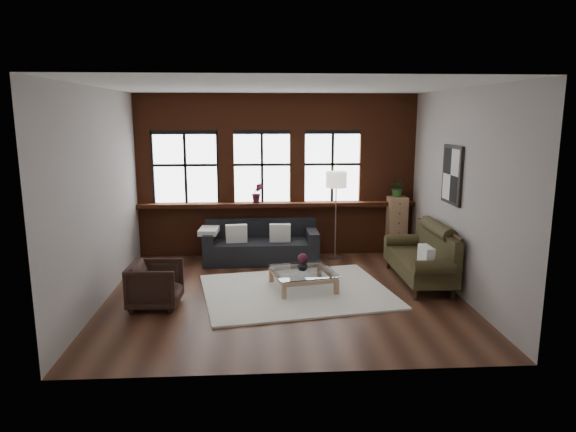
{
  "coord_description": "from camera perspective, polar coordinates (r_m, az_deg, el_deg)",
  "views": [
    {
      "loc": [
        -0.42,
        -7.7,
        2.81
      ],
      "look_at": [
        0.1,
        0.6,
        1.15
      ],
      "focal_mm": 32.0,
      "sensor_mm": 36.0,
      "label": 1
    }
  ],
  "objects": [
    {
      "name": "wall_right",
      "position": [
        8.41,
        18.61,
        2.43
      ],
      "size": [
        0.0,
        5.0,
        5.0
      ],
      "primitive_type": "plane",
      "rotation": [
        1.57,
        0.0,
        -1.57
      ],
      "color": "#A49E99",
      "rests_on": "ground"
    },
    {
      "name": "coffee_table",
      "position": [
        8.41,
        1.64,
        -7.13
      ],
      "size": [
        1.15,
        1.15,
        0.33
      ],
      "primitive_type": null,
      "rotation": [
        0.0,
        0.0,
        0.2
      ],
      "color": "tan",
      "rests_on": "shag_rug"
    },
    {
      "name": "shag_rug",
      "position": [
        8.31,
        0.95,
        -8.36
      ],
      "size": [
        3.25,
        2.74,
        0.03
      ],
      "primitive_type": "cube",
      "rotation": [
        0.0,
        0.0,
        0.17
      ],
      "color": "white",
      "rests_on": "floor"
    },
    {
      "name": "armchair",
      "position": [
        7.86,
        -14.51,
        -7.43
      ],
      "size": [
        0.77,
        0.75,
        0.67
      ],
      "primitive_type": "imported",
      "rotation": [
        0.0,
        0.0,
        1.53
      ],
      "color": "black",
      "rests_on": "floor"
    },
    {
      "name": "wall_left",
      "position": [
        8.14,
        -20.2,
        2.04
      ],
      "size": [
        0.0,
        5.0,
        5.0
      ],
      "primitive_type": "plane",
      "rotation": [
        1.57,
        0.0,
        1.57
      ],
      "color": "#A49E99",
      "rests_on": "ground"
    },
    {
      "name": "vintage_settee",
      "position": [
        8.9,
        14.37,
        -4.06
      ],
      "size": [
        0.85,
        1.91,
        1.02
      ],
      "primitive_type": null,
      "color": "#362F19",
      "rests_on": "floor"
    },
    {
      "name": "window_left",
      "position": [
        10.3,
        -11.31,
        5.16
      ],
      "size": [
        1.38,
        0.1,
        1.5
      ],
      "primitive_type": null,
      "color": "black",
      "rests_on": "brick_backwall"
    },
    {
      "name": "wall_front",
      "position": [
        5.36,
        1.0,
        -1.76
      ],
      "size": [
        5.5,
        0.0,
        5.5
      ],
      "primitive_type": "plane",
      "rotation": [
        -1.57,
        0.0,
        0.0
      ],
      "color": "#A49E99",
      "rests_on": "ground"
    },
    {
      "name": "window_right",
      "position": [
        10.32,
        4.93,
        5.35
      ],
      "size": [
        1.38,
        0.1,
        1.5
      ],
      "primitive_type": null,
      "color": "black",
      "rests_on": "brick_backwall"
    },
    {
      "name": "pillow_settee",
      "position": [
        8.32,
        15.1,
        -4.41
      ],
      "size": [
        0.16,
        0.39,
        0.34
      ],
      "primitive_type": "cube",
      "rotation": [
        0.0,
        0.0,
        0.06
      ],
      "color": "white",
      "rests_on": "vintage_settee"
    },
    {
      "name": "dark_sofa",
      "position": [
        9.9,
        -3.01,
        -2.86
      ],
      "size": [
        2.17,
        0.88,
        0.79
      ],
      "primitive_type": null,
      "color": "black",
      "rests_on": "floor"
    },
    {
      "name": "pillow_b",
      "position": [
        9.77,
        -0.89,
        -1.89
      ],
      "size": [
        0.41,
        0.16,
        0.34
      ],
      "primitive_type": "cube",
      "rotation": [
        0.0,
        0.0,
        -0.05
      ],
      "color": "white",
      "rests_on": "dark_sofa"
    },
    {
      "name": "pillow_a",
      "position": [
        9.77,
        -5.75,
        -1.95
      ],
      "size": [
        0.41,
        0.18,
        0.34
      ],
      "primitive_type": "cube",
      "rotation": [
        0.0,
        0.0,
        0.11
      ],
      "color": "white",
      "rests_on": "dark_sofa"
    },
    {
      "name": "flowers",
      "position": [
        8.3,
        1.65,
        -4.74
      ],
      "size": [
        0.17,
        0.17,
        0.17
      ],
      "primitive_type": "sphere",
      "color": "#501B2E",
      "rests_on": "vase"
    },
    {
      "name": "drawer_chest",
      "position": [
        10.55,
        11.95,
        -1.09
      ],
      "size": [
        0.37,
        0.37,
        1.19
      ],
      "primitive_type": "cube",
      "color": "tan",
      "rests_on": "floor"
    },
    {
      "name": "sill_plant",
      "position": [
        10.14,
        -3.44,
        2.58
      ],
      "size": [
        0.25,
        0.21,
        0.4
      ],
      "primitive_type": "imported",
      "rotation": [
        0.0,
        0.0,
        0.18
      ],
      "color": "#501B2E",
      "rests_on": "sill_ledge"
    },
    {
      "name": "wall_back",
      "position": [
        10.28,
        -1.22,
        4.52
      ],
      "size": [
        5.5,
        0.0,
        5.5
      ],
      "primitive_type": "plane",
      "rotation": [
        1.57,
        0.0,
        0.0
      ],
      "color": "#A49E99",
      "rests_on": "ground"
    },
    {
      "name": "wall_poster",
      "position": [
        8.65,
        17.78,
        4.38
      ],
      "size": [
        0.05,
        0.74,
        0.94
      ],
      "primitive_type": null,
      "color": "black",
      "rests_on": "wall_right"
    },
    {
      "name": "sill_ledge",
      "position": [
        10.21,
        -1.17,
        1.3
      ],
      "size": [
        5.5,
        0.3,
        0.08
      ],
      "primitive_type": "cube",
      "color": "#602A16",
      "rests_on": "brick_backwall"
    },
    {
      "name": "ceiling",
      "position": [
        7.72,
        -0.48,
        14.18
      ],
      "size": [
        5.5,
        5.5,
        0.0
      ],
      "primitive_type": "plane",
      "rotation": [
        3.14,
        0.0,
        0.0
      ],
      "color": "white",
      "rests_on": "ground"
    },
    {
      "name": "vase",
      "position": [
        8.33,
        1.65,
        -5.52
      ],
      "size": [
        0.2,
        0.2,
        0.17
      ],
      "primitive_type": "imported",
      "rotation": [
        0.0,
        0.0,
        0.27
      ],
      "color": "#B2B2B2",
      "rests_on": "coffee_table"
    },
    {
      "name": "floor",
      "position": [
        8.21,
        -0.44,
        -8.73
      ],
      "size": [
        5.5,
        5.5,
        0.0
      ],
      "primitive_type": "plane",
      "color": "#3F2217",
      "rests_on": "ground"
    },
    {
      "name": "brick_backwall",
      "position": [
        10.22,
        -1.21,
        4.48
      ],
      "size": [
        5.5,
        0.12,
        3.2
      ],
      "primitive_type": null,
      "color": "#602A16",
      "rests_on": "floor"
    },
    {
      "name": "window_mid",
      "position": [
        10.21,
        -2.9,
        5.31
      ],
      "size": [
        1.38,
        0.1,
        1.5
      ],
      "primitive_type": null,
      "color": "black",
      "rests_on": "brick_backwall"
    },
    {
      "name": "potted_plant_top",
      "position": [
        10.41,
        12.12,
        3.09
      ],
      "size": [
        0.41,
        0.38,
        0.37
      ],
      "primitive_type": "imported",
      "rotation": [
        0.0,
        0.0,
        -0.35
      ],
      "color": "#2D5923",
      "rests_on": "drawer_chest"
    },
    {
      "name": "floor_lamp",
      "position": [
        10.01,
        5.32,
        0.44
      ],
      "size": [
        0.4,
        0.4,
        1.87
      ],
      "primitive_type": null,
      "color": "#A5A5A8",
      "rests_on": "floor"
    }
  ]
}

